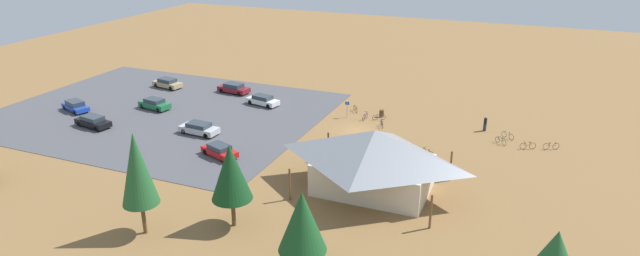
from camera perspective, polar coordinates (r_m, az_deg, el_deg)
ground at (r=63.85m, az=3.86°, el=-0.32°), size 160.00×160.00×0.00m
parking_lot_asphalt at (r=73.11m, az=-16.48°, el=1.68°), size 41.10×32.41×0.05m
bike_pavilion at (r=48.98m, az=5.73°, el=-3.02°), size 12.97×9.68×5.91m
trash_bin at (r=68.64m, az=6.55°, el=1.55°), size 0.60×0.60×0.90m
lot_sign at (r=67.69m, az=2.90°, el=2.25°), size 0.56×0.08×2.20m
pine_east at (r=43.07m, az=-9.44°, el=-4.65°), size 3.31×3.31×7.19m
pine_far_west at (r=37.46m, az=-1.90°, el=-9.88°), size 3.45×3.45×6.36m
pine_midwest at (r=37.64m, az=23.63°, el=-12.37°), size 3.42×3.42×5.56m
pine_mideast at (r=43.42m, az=-18.82°, el=-4.14°), size 2.88×2.88×8.65m
bicycle_orange_yard_left at (r=70.21m, az=3.77°, el=2.03°), size 0.99×1.43×0.78m
bicycle_white_mid_cluster at (r=67.58m, az=6.27°, el=1.16°), size 1.47×0.95×0.81m
bicycle_teal_yard_right at (r=57.97m, az=11.31°, el=-2.59°), size 1.51×0.89×0.92m
bicycle_red_near_porch at (r=62.82m, az=21.17°, el=-1.77°), size 1.64×0.80×0.88m
bicycle_blue_front_row at (r=63.69m, az=23.30°, el=-1.78°), size 1.67×0.82×0.83m
bicycle_silver_trailside at (r=65.04m, az=19.27°, el=-0.76°), size 1.44×1.00×0.79m
bicycle_black_edge_north at (r=65.27m, az=6.56°, el=0.42°), size 0.79×1.59×0.86m
bicycle_green_yard_front at (r=63.26m, az=18.60°, el=-1.31°), size 1.29×1.08×0.76m
bicycle_purple_lone_west at (r=67.48m, az=4.80°, el=1.22°), size 0.48×1.83×0.91m
car_green_second_row at (r=74.15m, az=-17.13°, el=2.48°), size 4.60×2.48×1.41m
car_white_aisle_side at (r=72.77m, az=-6.09°, el=2.95°), size 4.82×2.58×1.35m
car_red_far_end at (r=57.62m, az=-10.61°, el=-2.35°), size 4.58×3.09×1.33m
car_blue_end_stall at (r=77.04m, az=-24.50°, el=2.15°), size 4.70×3.13×1.37m
car_silver_mid_lot at (r=64.08m, az=-12.70°, el=-0.03°), size 4.78×2.17×1.36m
car_black_front_row at (r=70.20m, az=-22.93°, el=0.65°), size 4.87×2.55×1.39m
car_tan_near_entry at (r=83.16m, az=-15.87°, el=4.61°), size 4.74×2.53×1.40m
car_maroon_inner_stall at (r=78.54m, az=-9.13°, el=4.20°), size 4.85×2.44×1.40m
visitor_crossing_yard at (r=66.36m, az=17.11°, el=0.49°), size 0.36×0.36×1.82m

